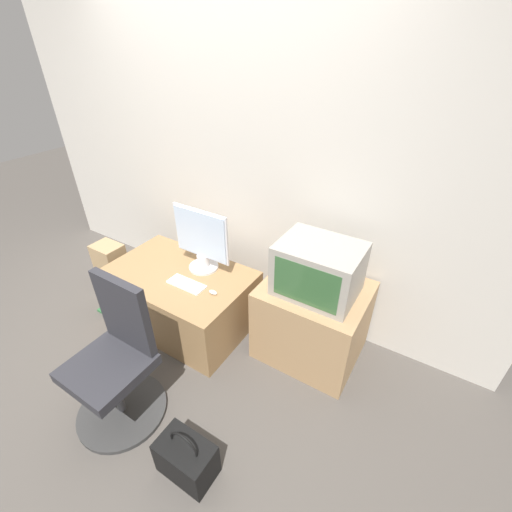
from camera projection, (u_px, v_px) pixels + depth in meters
name	position (u px, v px, depth m)	size (l,w,h in m)	color
ground_plane	(127.00, 385.00, 2.40)	(12.00, 12.00, 0.00)	#4C4742
wall_back	(229.00, 153.00, 2.64)	(4.40, 0.05, 2.60)	beige
desk	(181.00, 297.00, 2.83)	(1.15, 0.74, 0.48)	#937047
side_stand	(312.00, 320.00, 2.51)	(0.72, 0.61, 0.60)	#A37F56
main_monitor	(201.00, 241.00, 2.63)	(0.50, 0.24, 0.51)	silver
keyboard	(186.00, 284.00, 2.57)	(0.30, 0.12, 0.01)	white
mouse	(213.00, 292.00, 2.48)	(0.07, 0.04, 0.03)	silver
crt_tv	(318.00, 269.00, 2.22)	(0.53, 0.41, 0.36)	gray
office_chair	(117.00, 366.00, 2.06)	(0.56, 0.56, 0.95)	#333333
cardboard_box_lower	(115.00, 280.00, 3.23)	(0.32, 0.21, 0.25)	beige
cardboard_box_upper	(109.00, 257.00, 3.09)	(0.26, 0.20, 0.25)	#A3845B
handbag	(187.00, 458.00, 1.87)	(0.32, 0.19, 0.35)	black
book	(110.00, 310.00, 3.03)	(0.20, 0.13, 0.02)	#2D6638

